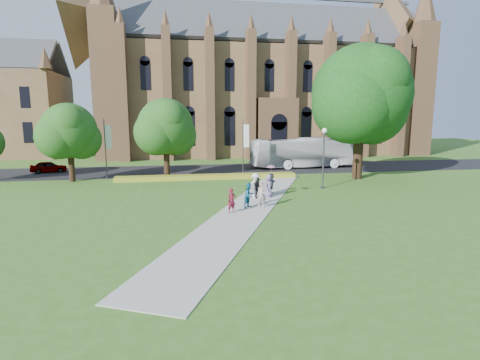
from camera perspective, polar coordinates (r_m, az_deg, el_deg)
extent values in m
plane|color=#385E1C|center=(25.22, 2.10, -4.51)|extent=(160.00, 160.00, 0.00)
cube|color=black|center=(44.65, -3.17, 1.60)|extent=(160.00, 10.00, 0.02)
cube|color=#B2B2A8|center=(26.17, 1.65, -3.95)|extent=(15.58, 28.54, 0.04)
cube|color=gold|center=(37.73, -5.00, 0.47)|extent=(18.00, 1.40, 0.45)
cube|color=brown|center=(65.74, 3.56, 11.52)|extent=(52.00, 16.00, 17.00)
cube|color=#503825|center=(57.90, -19.66, 13.27)|extent=(3.50, 3.50, 21.00)
cube|color=#503825|center=(69.48, 25.59, 12.17)|extent=(3.50, 3.50, 21.00)
cone|color=#503825|center=(71.75, 26.45, 23.37)|extent=(3.60, 3.60, 7.00)
cube|color=#503825|center=(57.00, 5.61, 7.79)|extent=(6.00, 2.50, 9.00)
cylinder|color=#38383D|center=(33.14, 12.58, 2.83)|extent=(0.14, 0.14, 4.80)
sphere|color=white|center=(32.95, 12.75, 7.36)|extent=(0.44, 0.44, 0.44)
cylinder|color=#38383D|center=(33.48, 12.44, -1.12)|extent=(0.36, 0.36, 0.15)
cylinder|color=#332114|center=(39.43, 17.58, 4.95)|extent=(0.96, 0.96, 6.60)
sphere|color=#0F370F|center=(39.41, 17.96, 12.36)|extent=(9.60, 9.60, 9.60)
cylinder|color=#332114|center=(39.45, -24.32, 2.55)|extent=(0.56, 0.56, 3.85)
sphere|color=#244715|center=(39.25, -24.62, 6.86)|extent=(5.20, 5.20, 5.20)
cylinder|color=#332114|center=(38.67, -11.12, 3.29)|extent=(0.60, 0.60, 4.12)
sphere|color=#244715|center=(38.47, -11.28, 8.02)|extent=(5.60, 5.60, 5.60)
cylinder|color=#38383D|center=(39.90, 0.46, 5.00)|extent=(0.10, 0.10, 6.00)
cube|color=white|center=(39.89, 0.96, 6.73)|extent=(0.60, 0.02, 2.40)
cylinder|color=#38383D|center=(39.88, -19.82, 4.45)|extent=(0.10, 0.10, 6.00)
cube|color=white|center=(39.75, -19.42, 6.19)|extent=(0.60, 0.02, 2.40)
imported|color=white|center=(46.83, 9.67, 4.13)|extent=(13.38, 3.92, 3.68)
imported|color=gray|center=(47.14, -27.13, 1.79)|extent=(4.00, 2.29, 1.28)
imported|color=maroon|center=(24.03, -1.30, -3.15)|extent=(0.69, 0.58, 1.60)
imported|color=#185B78|center=(25.41, 1.40, -2.33)|extent=(1.05, 1.04, 1.71)
imported|color=silver|center=(28.34, 2.38, -0.90)|extent=(1.43, 1.27, 1.92)
imported|color=black|center=(28.32, 2.67, -1.22)|extent=(0.96, 0.93, 1.61)
imported|color=slate|center=(28.96, 4.42, -0.87)|extent=(1.01, 0.97, 1.75)
imported|color=#27262E|center=(30.30, 4.76, -0.51)|extent=(1.09, 1.59, 1.65)
imported|color=#A18E86|center=(25.49, 3.31, -2.27)|extent=(0.68, 0.49, 1.74)
imported|color=#C78D8E|center=(28.91, 4.75, 1.49)|extent=(0.94, 0.94, 0.63)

